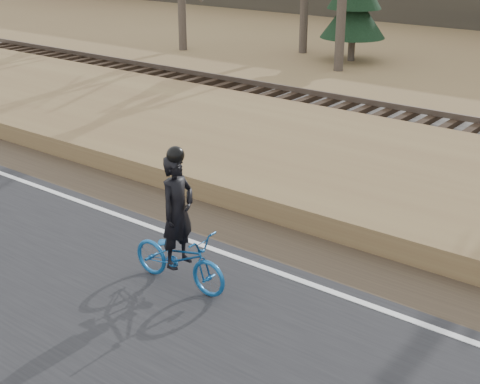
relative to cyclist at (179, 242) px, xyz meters
The scene contains 8 objects.
ground 2.23m from the cyclist, 151.32° to the left, with size 120.00×120.00×0.00m, color olive.
road 2.48m from the cyclist, 140.87° to the right, with size 120.00×6.00×0.06m, color black.
edge_line 2.31m from the cyclist, 146.74° to the left, with size 120.00×0.12×0.01m, color silver.
shoulder 2.97m from the cyclist, 129.80° to the left, with size 120.00×1.60×0.04m, color #473A2B.
embankment 5.55m from the cyclist, 109.44° to the left, with size 120.00×5.00×0.44m, color olive.
ballast 9.21m from the cyclist, 101.53° to the left, with size 120.00×3.00×0.45m, color slate.
railroad 9.19m from the cyclist, 101.53° to the left, with size 120.00×2.40×0.29m.
cyclist is the anchor object (origin of this frame).
Camera 1 is at (8.02, -7.56, 5.20)m, focal length 50.00 mm.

